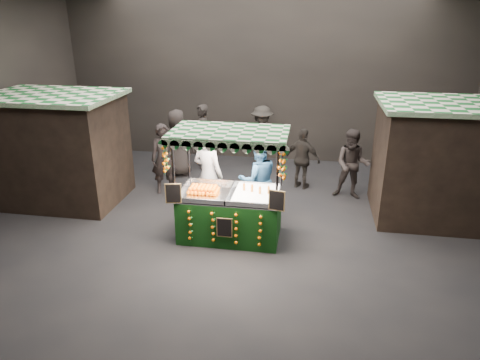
# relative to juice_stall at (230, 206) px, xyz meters

# --- Properties ---
(ground) EXTENTS (12.00, 12.00, 0.00)m
(ground) POSITION_rel_juice_stall_xyz_m (0.01, 0.24, -0.70)
(ground) COLOR black
(ground) RESTS_ON ground
(market_hall) EXTENTS (12.10, 10.10, 5.05)m
(market_hall) POSITION_rel_juice_stall_xyz_m (0.01, 0.24, 2.68)
(market_hall) COLOR black
(market_hall) RESTS_ON ground
(neighbour_stall_left) EXTENTS (3.00, 2.20, 2.60)m
(neighbour_stall_left) POSITION_rel_juice_stall_xyz_m (-4.39, 1.24, 0.61)
(neighbour_stall_left) COLOR black
(neighbour_stall_left) RESTS_ON ground
(neighbour_stall_right) EXTENTS (3.00, 2.20, 2.60)m
(neighbour_stall_right) POSITION_rel_juice_stall_xyz_m (4.41, 1.74, 0.61)
(neighbour_stall_right) COLOR black
(neighbour_stall_right) RESTS_ON ground
(juice_stall) EXTENTS (2.33, 1.37, 2.26)m
(juice_stall) POSITION_rel_juice_stall_xyz_m (0.00, 0.00, 0.00)
(juice_stall) COLOR black
(juice_stall) RESTS_ON ground
(vendor_grey) EXTENTS (0.84, 0.70, 1.98)m
(vendor_grey) POSITION_rel_juice_stall_xyz_m (-0.66, 0.89, 0.29)
(vendor_grey) COLOR gray
(vendor_grey) RESTS_ON ground
(vendor_blue) EXTENTS (1.07, 0.97, 1.81)m
(vendor_blue) POSITION_rel_juice_stall_xyz_m (0.43, 1.01, 0.21)
(vendor_blue) COLOR navy
(vendor_blue) RESTS_ON ground
(shopper_0) EXTENTS (0.75, 0.62, 1.78)m
(shopper_0) POSITION_rel_juice_stall_xyz_m (-2.08, 2.08, 0.19)
(shopper_0) COLOR black
(shopper_0) RESTS_ON ground
(shopper_1) EXTENTS (0.94, 0.78, 1.74)m
(shopper_1) POSITION_rel_juice_stall_xyz_m (2.55, 2.51, 0.17)
(shopper_1) COLOR #2E2725
(shopper_1) RESTS_ON ground
(shopper_2) EXTENTS (1.01, 0.73, 1.59)m
(shopper_2) POSITION_rel_juice_stall_xyz_m (1.34, 2.95, 0.10)
(shopper_2) COLOR black
(shopper_2) RESTS_ON ground
(shopper_3) EXTENTS (1.26, 1.33, 1.81)m
(shopper_3) POSITION_rel_juice_stall_xyz_m (0.09, 4.49, 0.21)
(shopper_3) COLOR #2E2A25
(shopper_3) RESTS_ON ground
(shopper_4) EXTENTS (1.05, 0.84, 1.87)m
(shopper_4) POSITION_rel_juice_stall_xyz_m (-2.12, 3.35, 0.24)
(shopper_4) COLOR #2A2422
(shopper_4) RESTS_ON ground
(shopper_5) EXTENTS (1.62, 1.58, 1.85)m
(shopper_5) POSITION_rel_juice_stall_xyz_m (4.51, 2.64, 0.23)
(shopper_5) COLOR #2E2925
(shopper_5) RESTS_ON ground
(shopper_6) EXTENTS (0.72, 0.81, 1.87)m
(shopper_6) POSITION_rel_juice_stall_xyz_m (-1.61, 4.09, 0.24)
(shopper_6) COLOR black
(shopper_6) RESTS_ON ground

